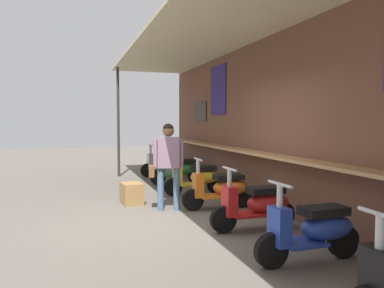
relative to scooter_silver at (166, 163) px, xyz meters
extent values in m
plane|color=#605B54|center=(5.09, -1.08, -0.39)|extent=(36.59, 36.59, 0.00)
cube|color=brown|center=(5.09, 0.94, 1.29)|extent=(13.07, 0.25, 3.35)
cube|color=#A87F51|center=(5.09, 0.64, 0.66)|extent=(11.76, 0.36, 0.05)
cube|color=navy|center=(2.16, 0.80, 2.03)|extent=(0.96, 0.02, 1.21)
cube|color=#2D2823|center=(0.82, 0.80, 1.53)|extent=(0.96, 0.03, 0.54)
cube|color=beige|center=(5.09, -0.32, 2.87)|extent=(12.55, 2.27, 0.06)
cylinder|color=#332D28|center=(-0.40, -1.36, 1.24)|extent=(0.08, 0.08, 3.26)
ellipsoid|color=#B2B5BA|center=(-0.01, 0.17, 0.01)|extent=(0.41, 0.72, 0.30)
cube|color=black|center=(-0.01, 0.12, 0.21)|extent=(0.33, 0.56, 0.10)
cube|color=#B2B5BA|center=(0.01, -0.18, -0.14)|extent=(0.40, 0.52, 0.04)
cube|color=#B2B5BA|center=(0.02, -0.48, 0.08)|extent=(0.29, 0.17, 0.44)
cylinder|color=#B7B7BC|center=(0.02, -0.48, 0.21)|extent=(0.07, 0.07, 0.70)
cylinder|color=#B7B7BC|center=(0.02, -0.48, 0.56)|extent=(0.46, 0.06, 0.04)
cylinder|color=black|center=(0.03, -0.58, -0.19)|extent=(0.12, 0.40, 0.40)
cylinder|color=black|center=(-0.02, 0.42, -0.19)|extent=(0.12, 0.40, 0.40)
ellipsoid|color=#237533|center=(1.49, 0.17, 0.01)|extent=(0.43, 0.73, 0.30)
cube|color=black|center=(1.49, 0.12, 0.21)|extent=(0.34, 0.57, 0.10)
cube|color=#237533|center=(1.47, -0.18, -0.14)|extent=(0.42, 0.53, 0.04)
cube|color=#237533|center=(1.45, -0.48, 0.08)|extent=(0.29, 0.18, 0.44)
cylinder|color=#B7B7BC|center=(1.45, -0.48, 0.21)|extent=(0.07, 0.07, 0.70)
cylinder|color=#B7B7BC|center=(1.45, -0.48, 0.56)|extent=(0.46, 0.07, 0.04)
cylinder|color=black|center=(1.44, -0.58, -0.19)|extent=(0.13, 0.41, 0.40)
cylinder|color=black|center=(1.51, 0.42, -0.19)|extent=(0.13, 0.41, 0.40)
ellipsoid|color=gold|center=(2.99, 0.17, 0.01)|extent=(0.40, 0.71, 0.30)
cube|color=black|center=(2.99, 0.12, 0.21)|extent=(0.32, 0.56, 0.10)
cube|color=gold|center=(2.98, -0.18, -0.14)|extent=(0.40, 0.51, 0.04)
cube|color=gold|center=(2.97, -0.48, 0.08)|extent=(0.29, 0.17, 0.44)
cylinder|color=#B7B7BC|center=(2.97, -0.48, 0.21)|extent=(0.07, 0.07, 0.70)
cylinder|color=#B7B7BC|center=(2.97, -0.48, 0.56)|extent=(0.46, 0.05, 0.04)
cylinder|color=black|center=(2.96, -0.58, -0.19)|extent=(0.11, 0.40, 0.40)
cylinder|color=black|center=(3.00, 0.42, -0.19)|extent=(0.11, 0.40, 0.40)
ellipsoid|color=orange|center=(4.41, 0.17, 0.01)|extent=(0.41, 0.71, 0.30)
cube|color=black|center=(4.41, 0.12, 0.21)|extent=(0.32, 0.56, 0.10)
cube|color=orange|center=(4.40, -0.18, -0.14)|extent=(0.40, 0.51, 0.04)
cube|color=orange|center=(4.38, -0.48, 0.08)|extent=(0.29, 0.17, 0.44)
cylinder|color=#B7B7BC|center=(4.38, -0.48, 0.21)|extent=(0.07, 0.07, 0.70)
cylinder|color=#B7B7BC|center=(4.38, -0.48, 0.56)|extent=(0.46, 0.05, 0.04)
cylinder|color=black|center=(4.38, -0.58, -0.19)|extent=(0.12, 0.40, 0.40)
cylinder|color=black|center=(4.42, 0.42, -0.19)|extent=(0.12, 0.40, 0.40)
ellipsoid|color=red|center=(5.82, 0.17, 0.01)|extent=(0.39, 0.70, 0.30)
cube|color=black|center=(5.82, 0.12, 0.21)|extent=(0.31, 0.55, 0.10)
cube|color=red|center=(5.83, -0.18, -0.14)|extent=(0.39, 0.50, 0.04)
cube|color=red|center=(5.83, -0.48, 0.08)|extent=(0.28, 0.16, 0.44)
cylinder|color=#B7B7BC|center=(5.83, -0.48, 0.21)|extent=(0.07, 0.07, 0.70)
cylinder|color=#B7B7BC|center=(5.83, -0.48, 0.56)|extent=(0.46, 0.04, 0.04)
cylinder|color=black|center=(5.83, -0.58, -0.19)|extent=(0.10, 0.40, 0.40)
cylinder|color=black|center=(5.82, 0.42, -0.19)|extent=(0.10, 0.40, 0.40)
ellipsoid|color=#233D9E|center=(7.22, 0.17, 0.01)|extent=(0.40, 0.71, 0.30)
cube|color=black|center=(7.22, 0.12, 0.21)|extent=(0.32, 0.56, 0.10)
cube|color=#233D9E|center=(7.23, -0.18, -0.14)|extent=(0.39, 0.51, 0.04)
cube|color=#233D9E|center=(7.23, -0.48, 0.08)|extent=(0.28, 0.17, 0.44)
cylinder|color=#B7B7BC|center=(7.23, -0.48, 0.21)|extent=(0.07, 0.07, 0.70)
cylinder|color=#B7B7BC|center=(7.23, -0.48, 0.56)|extent=(0.46, 0.05, 0.04)
cylinder|color=black|center=(7.24, -0.58, -0.19)|extent=(0.11, 0.40, 0.40)
cylinder|color=black|center=(7.21, 0.42, -0.19)|extent=(0.11, 0.40, 0.40)
cube|color=black|center=(8.67, -0.48, 0.08)|extent=(0.29, 0.17, 0.44)
cylinder|color=#B7B7BC|center=(8.67, -0.48, 0.21)|extent=(0.07, 0.07, 0.70)
cylinder|color=#B7B7BC|center=(8.67, -0.48, 0.56)|extent=(0.46, 0.05, 0.04)
cylinder|color=slate|center=(4.23, -0.85, 0.01)|extent=(0.12, 0.12, 0.79)
cylinder|color=slate|center=(4.17, -1.14, 0.01)|extent=(0.12, 0.12, 0.79)
cube|color=gray|center=(4.20, -1.00, 0.69)|extent=(0.28, 0.43, 0.56)
sphere|color=brown|center=(4.20, -1.00, 1.09)|extent=(0.21, 0.21, 0.21)
sphere|color=black|center=(4.20, -1.00, 1.12)|extent=(0.20, 0.20, 0.20)
cylinder|color=gray|center=(4.25, -0.76, 0.66)|extent=(0.08, 0.08, 0.53)
cylinder|color=gray|center=(4.15, -1.23, 0.66)|extent=(0.08, 0.08, 0.53)
cube|color=brown|center=(4.16, -1.30, 0.35)|extent=(0.28, 0.15, 0.20)
cube|color=olive|center=(3.47, -1.57, -0.18)|extent=(0.51, 0.43, 0.42)
camera|label=1|loc=(10.91, -2.70, 1.27)|focal=35.26mm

